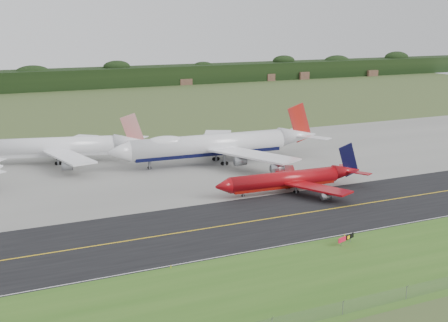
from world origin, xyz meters
TOP-DOWN VIEW (x-y plane):
  - ground at (0.00, 0.00)m, footprint 600.00×600.00m
  - grass_verge at (0.00, -35.00)m, footprint 400.00×30.00m
  - taxiway at (0.00, -4.00)m, footprint 400.00×32.00m
  - apron at (0.00, 51.00)m, footprint 400.00×78.00m
  - taxiway_centreline at (0.00, -4.00)m, footprint 400.00×0.40m
  - taxiway_edge_line at (0.00, -19.50)m, footprint 400.00×0.25m
  - perimeter_fence at (0.00, -48.00)m, footprint 320.00×0.10m
  - horizon_treeline at (0.00, 273.76)m, footprint 700.00×25.00m
  - jet_ba_747 at (6.88, 49.31)m, footprint 66.92×55.41m
  - jet_red_737 at (11.01, 13.00)m, footprint 41.02×33.48m
  - jet_star_tail at (-35.71, 70.53)m, footprint 54.38×44.56m
  - taxiway_sign at (0.43, -23.97)m, footprint 4.75×1.82m
  - edge_marker_left at (-34.38, -20.50)m, footprint 0.16×0.16m
  - edge_marker_center at (2.64, -20.50)m, footprint 0.16×0.16m

SIDE VIEW (x-z plane):
  - ground at x=0.00m, z-range 0.00..0.00m
  - grass_verge at x=0.00m, z-range 0.00..0.01m
  - apron at x=0.00m, z-range 0.00..0.01m
  - taxiway at x=0.00m, z-range 0.00..0.02m
  - taxiway_centreline at x=0.00m, z-range 0.03..0.03m
  - taxiway_edge_line at x=0.00m, z-range 0.03..0.03m
  - edge_marker_left at x=-34.38m, z-range 0.00..0.50m
  - edge_marker_center at x=2.64m, z-range 0.00..0.50m
  - perimeter_fence at x=0.00m, z-range -158.90..161.10m
  - taxiway_sign at x=0.43m, z-range 0.34..2.00m
  - jet_red_737 at x=11.01m, z-range -2.48..8.61m
  - jet_star_tail at x=-35.71m, z-range -2.42..12.10m
  - horizon_treeline at x=0.00m, z-range -0.53..11.47m
  - jet_ba_747 at x=6.88m, z-range -2.69..14.14m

